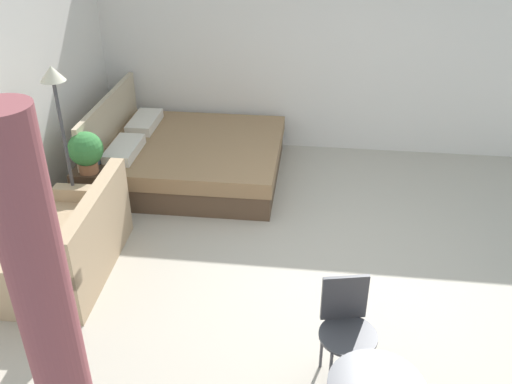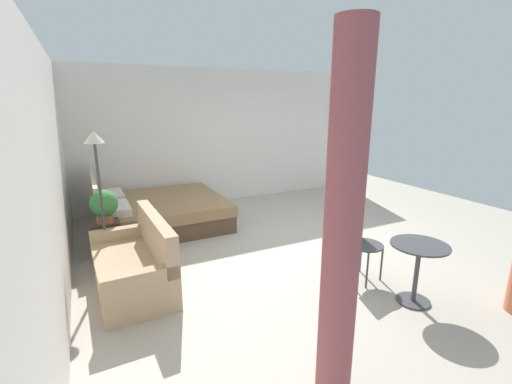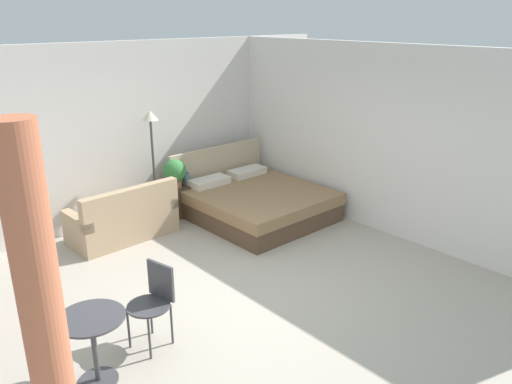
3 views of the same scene
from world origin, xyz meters
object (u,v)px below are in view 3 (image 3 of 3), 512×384
couch (124,221)px  balcony_table (93,337)px  floor_lamp (152,138)px  vase (186,178)px  bed (255,201)px  potted_plant (175,172)px  nightstand (181,200)px  cafe_chair_near_window (154,297)px

couch → balcony_table: (-1.71, -2.69, 0.20)m
floor_lamp → balcony_table: floor_lamp is taller
vase → balcony_table: 4.19m
floor_lamp → balcony_table: bearing=-129.3°
bed → potted_plant: size_ratio=4.57×
couch → nightstand: size_ratio=3.07×
couch → floor_lamp: floor_lamp is taller
potted_plant → nightstand: bearing=8.6°
bed → potted_plant: 1.39m
balcony_table → bed: bearing=28.7°
bed → nightstand: (-0.85, 0.90, -0.01)m
bed → vase: (-0.73, 0.89, 0.34)m
nightstand → vase: (0.12, -0.01, 0.36)m
vase → cafe_chair_near_window: bearing=-129.4°
bed → cafe_chair_near_window: 3.55m
couch → vase: (1.29, 0.23, 0.33)m
nightstand → balcony_table: size_ratio=0.73×
couch → cafe_chair_near_window: size_ratio=1.81×
cafe_chair_near_window → couch: bearing=68.8°
couch → nightstand: (1.17, 0.25, -0.03)m
potted_plant → vase: potted_plant is taller
nightstand → couch: bearing=-168.1°
balcony_table → nightstand: bearing=45.6°
bed → vase: bearing=129.5°
vase → floor_lamp: floor_lamp is taller
couch → nightstand: couch is taller
floor_lamp → balcony_table: size_ratio=2.63×
couch → balcony_table: 3.19m
floor_lamp → balcony_table: (-2.42, -2.96, -0.89)m
couch → floor_lamp: 1.33m
vase → floor_lamp: size_ratio=0.12×
bed → couch: 2.12m
couch → floor_lamp: (0.72, 0.27, 1.09)m
balcony_table → cafe_chair_near_window: cafe_chair_near_window is taller
vase → balcony_table: size_ratio=0.30×
vase → bed: bearing=-50.5°
bed → balcony_table: bearing=-151.3°
floor_lamp → couch: bearing=-159.3°
vase → potted_plant: bearing=-179.9°
nightstand → vase: bearing=-7.0°
nightstand → potted_plant: (-0.10, -0.02, 0.51)m
bed → vase: size_ratio=10.26×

